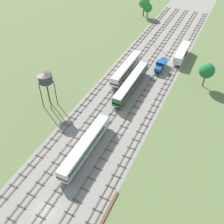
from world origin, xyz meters
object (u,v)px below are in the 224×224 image
object	(u,v)px
passenger_coach_centre_left_near	(131,83)
freight_boxcar_centre_right_far	(182,53)
diesel_railcar_left_mid	(126,68)
water_tower	(45,79)
shunter_loco_centre_midfar	(161,64)
diesel_railcar_centre_left_nearest	(85,146)
signal_post_nearest	(155,38)

from	to	relation	value
passenger_coach_centre_left_near	freight_boxcar_centre_right_far	distance (m)	27.50
diesel_railcar_left_mid	water_tower	world-z (taller)	water_tower
shunter_loco_centre_midfar	passenger_coach_centre_left_near	bearing A→B (deg)	-107.17
diesel_railcar_centre_left_nearest	freight_boxcar_centre_right_far	world-z (taller)	diesel_railcar_centre_left_nearest
diesel_railcar_centre_left_nearest	passenger_coach_centre_left_near	bearing A→B (deg)	90.00
passenger_coach_centre_left_near	shunter_loco_centre_midfar	bearing A→B (deg)	72.83
water_tower	signal_post_nearest	xyz separation A→B (m)	(15.91, 47.96, -5.90)
diesel_railcar_left_mid	water_tower	distance (m)	29.15
diesel_railcar_left_mid	water_tower	size ratio (longest dim) A/B	1.82
diesel_railcar_centre_left_nearest	shunter_loco_centre_midfar	distance (m)	44.22
passenger_coach_centre_left_near	water_tower	distance (m)	26.31
shunter_loco_centre_midfar	signal_post_nearest	distance (m)	16.67
passenger_coach_centre_left_near	diesel_railcar_left_mid	bearing A→B (deg)	123.23
diesel_railcar_centre_left_nearest	passenger_coach_centre_left_near	world-z (taller)	same
diesel_railcar_centre_left_nearest	diesel_railcar_left_mid	world-z (taller)	same
freight_boxcar_centre_right_far	signal_post_nearest	world-z (taller)	signal_post_nearest
shunter_loco_centre_midfar	signal_post_nearest	xyz separation A→B (m)	(-7.14, 14.97, 1.69)
passenger_coach_centre_left_near	shunter_loco_centre_midfar	world-z (taller)	passenger_coach_centre_left_near
passenger_coach_centre_left_near	freight_boxcar_centre_right_far	bearing A→B (deg)	69.72
water_tower	signal_post_nearest	distance (m)	50.87
shunter_loco_centre_midfar	signal_post_nearest	world-z (taller)	signal_post_nearest
shunter_loco_centre_midfar	freight_boxcar_centre_right_far	size ratio (longest dim) A/B	0.60
diesel_railcar_centre_left_nearest	passenger_coach_centre_left_near	size ratio (longest dim) A/B	0.93
passenger_coach_centre_left_near	signal_post_nearest	bearing A→B (deg)	94.48
freight_boxcar_centre_right_far	diesel_railcar_left_mid	bearing A→B (deg)	-127.65
shunter_loco_centre_midfar	water_tower	size ratio (longest dim) A/B	0.75
shunter_loco_centre_midfar	signal_post_nearest	size ratio (longest dim) A/B	1.44
water_tower	signal_post_nearest	world-z (taller)	water_tower
passenger_coach_centre_left_near	signal_post_nearest	distance (m)	30.49
diesel_railcar_centre_left_nearest	signal_post_nearest	xyz separation A→B (m)	(-2.38, 58.93, 1.11)
shunter_loco_centre_midfar	water_tower	distance (m)	40.95
diesel_railcar_centre_left_nearest	water_tower	bearing A→B (deg)	149.04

